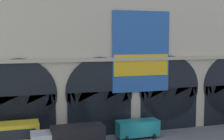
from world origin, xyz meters
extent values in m
cube|color=beige|center=(0.00, 7.86, 8.93)|extent=(49.95, 5.72, 17.87)
cube|color=black|center=(-14.41, 4.95, 2.81)|extent=(8.21, 0.20, 5.62)
cylinder|color=black|center=(-14.41, 4.95, 5.62)|extent=(8.64, 0.20, 8.64)
cube|color=black|center=(-4.80, 4.95, 2.81)|extent=(8.21, 0.20, 5.62)
cylinder|color=black|center=(-4.80, 4.95, 5.62)|extent=(8.64, 0.20, 8.64)
cube|color=black|center=(4.80, 4.95, 2.81)|extent=(8.21, 0.20, 5.62)
cylinder|color=black|center=(4.80, 4.95, 5.62)|extent=(8.64, 0.20, 8.64)
cube|color=#2659A5|center=(0.66, 4.83, 10.53)|extent=(7.72, 0.12, 10.32)
cube|color=yellow|center=(0.66, 4.75, 8.83)|extent=(7.41, 0.04, 2.73)
cube|color=#B6AB91|center=(0.00, 4.85, 9.62)|extent=(49.95, 0.50, 0.44)
cube|color=black|center=(-8.75, -0.71, 1.77)|extent=(5.50, 2.30, 2.70)
cube|color=#19727A|center=(-0.61, 2.73, 1.27)|extent=(5.20, 2.00, 1.86)
cylinder|color=black|center=(-2.38, 1.83, 0.34)|extent=(0.28, 0.68, 0.68)
cylinder|color=black|center=(-2.38, 3.63, 0.34)|extent=(0.28, 0.68, 0.68)
cylinder|color=black|center=(1.16, 1.83, 0.34)|extent=(0.28, 0.68, 0.68)
cylinder|color=black|center=(1.16, 3.63, 0.34)|extent=(0.28, 0.68, 0.68)
camera|label=1|loc=(-14.54, -31.83, 12.06)|focal=49.61mm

